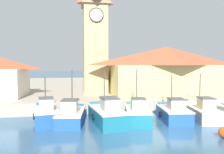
% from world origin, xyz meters
% --- Properties ---
extents(ground_plane, '(300.00, 300.00, 0.00)m').
position_xyz_m(ground_plane, '(0.00, 0.00, 0.00)').
color(ground_plane, '#2D567A').
extents(quay_wharf, '(120.00, 40.00, 1.23)m').
position_xyz_m(quay_wharf, '(0.00, 26.91, 0.62)').
color(quay_wharf, '#A89E89').
rests_on(quay_wharf, ground).
extents(fishing_boat_far_left, '(2.44, 4.38, 3.79)m').
position_xyz_m(fishing_boat_far_left, '(-7.71, 4.25, 0.78)').
color(fishing_boat_far_left, '#2356A8').
rests_on(fishing_boat_far_left, ground).
extents(fishing_boat_left_outer, '(2.55, 4.78, 4.41)m').
position_xyz_m(fishing_boat_left_outer, '(-5.66, 3.95, 0.70)').
color(fishing_boat_left_outer, '#2356A8').
rests_on(fishing_boat_left_outer, ground).
extents(fishing_boat_left_inner, '(2.75, 5.33, 4.16)m').
position_xyz_m(fishing_boat_left_inner, '(-2.80, 3.29, 0.80)').
color(fishing_boat_left_inner, '#196B7F').
rests_on(fishing_boat_left_inner, ground).
extents(fishing_boat_mid_left, '(2.63, 4.72, 4.44)m').
position_xyz_m(fishing_boat_mid_left, '(-0.24, 3.22, 0.76)').
color(fishing_boat_mid_left, '#196B7F').
rests_on(fishing_boat_mid_left, ground).
extents(fishing_boat_center, '(2.60, 4.38, 3.96)m').
position_xyz_m(fishing_boat_center, '(2.98, 3.25, 0.72)').
color(fishing_boat_center, '#2356A8').
rests_on(fishing_boat_center, ground).
extents(fishing_boat_mid_right, '(2.64, 4.81, 4.05)m').
position_xyz_m(fishing_boat_mid_right, '(5.69, 3.25, 0.70)').
color(fishing_boat_mid_right, silver).
rests_on(fishing_boat_mid_right, ground).
extents(clock_tower, '(3.34, 3.34, 14.90)m').
position_xyz_m(clock_tower, '(-2.80, 13.02, 8.27)').
color(clock_tower, tan).
rests_on(clock_tower, quay_wharf).
extents(warehouse_right, '(13.35, 6.89, 5.69)m').
position_xyz_m(warehouse_right, '(5.38, 10.30, 4.14)').
color(warehouse_right, '#E5D17A').
rests_on(warehouse_right, quay_wharf).
extents(port_crane_near, '(3.91, 7.19, 21.17)m').
position_xyz_m(port_crane_near, '(-2.10, 24.48, 9.54)').
color(port_crane_near, maroon).
rests_on(port_crane_near, quay_wharf).
extents(mooring_buoy, '(0.77, 0.77, 0.77)m').
position_xyz_m(mooring_buoy, '(4.31, -1.46, 0.38)').
color(mooring_buoy, '#E54C19').
rests_on(mooring_buoy, ground).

